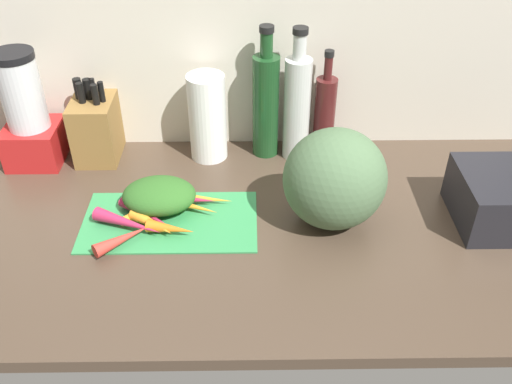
{
  "coord_description": "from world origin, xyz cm",
  "views": [
    {
      "loc": [
        5.38,
        -104.59,
        85.42
      ],
      "look_at": [
        6.79,
        -0.21,
        8.84
      ],
      "focal_mm": 39.55,
      "sensor_mm": 36.0,
      "label": 1
    }
  ],
  "objects_px": {
    "cutting_board": "(170,221)",
    "carrot_2": "(152,223)",
    "carrot_4": "(123,239)",
    "carrot_6": "(187,205)",
    "bottle_1": "(297,106)",
    "knife_block": "(96,128)",
    "winter_squash": "(335,179)",
    "paper_towel_roll": "(207,117)",
    "carrot_0": "(189,199)",
    "bottle_2": "(325,113)",
    "bottle_0": "(266,103)",
    "carrot_3": "(209,199)",
    "carrot_5": "(171,229)",
    "carrot_1": "(138,211)",
    "carrot_7": "(148,214)",
    "carrot_8": "(128,223)",
    "blender_appliance": "(28,116)"
  },
  "relations": [
    {
      "from": "blender_appliance",
      "to": "paper_towel_roll",
      "type": "xyz_separation_m",
      "value": [
        0.47,
        0.02,
        -0.02
      ]
    },
    {
      "from": "carrot_3",
      "to": "paper_towel_roll",
      "type": "relative_size",
      "value": 0.49
    },
    {
      "from": "blender_appliance",
      "to": "bottle_0",
      "type": "distance_m",
      "value": 0.63
    },
    {
      "from": "knife_block",
      "to": "bottle_0",
      "type": "height_order",
      "value": "bottle_0"
    },
    {
      "from": "cutting_board",
      "to": "carrot_5",
      "type": "bearing_deg",
      "value": -79.65
    },
    {
      "from": "bottle_2",
      "to": "blender_appliance",
      "type": "bearing_deg",
      "value": -176.76
    },
    {
      "from": "carrot_4",
      "to": "knife_block",
      "type": "height_order",
      "value": "knife_block"
    },
    {
      "from": "carrot_4",
      "to": "bottle_0",
      "type": "height_order",
      "value": "bottle_0"
    },
    {
      "from": "cutting_board",
      "to": "paper_towel_roll",
      "type": "distance_m",
      "value": 0.33
    },
    {
      "from": "carrot_1",
      "to": "bottle_1",
      "type": "xyz_separation_m",
      "value": [
        0.4,
        0.28,
        0.14
      ]
    },
    {
      "from": "carrot_1",
      "to": "bottle_2",
      "type": "height_order",
      "value": "bottle_2"
    },
    {
      "from": "cutting_board",
      "to": "carrot_2",
      "type": "xyz_separation_m",
      "value": [
        -0.04,
        -0.03,
        0.02
      ]
    },
    {
      "from": "cutting_board",
      "to": "carrot_4",
      "type": "height_order",
      "value": "carrot_4"
    },
    {
      "from": "cutting_board",
      "to": "bottle_1",
      "type": "height_order",
      "value": "bottle_1"
    },
    {
      "from": "carrot_7",
      "to": "carrot_1",
      "type": "bearing_deg",
      "value": 146.4
    },
    {
      "from": "carrot_8",
      "to": "carrot_2",
      "type": "bearing_deg",
      "value": -1.58
    },
    {
      "from": "winter_squash",
      "to": "bottle_1",
      "type": "height_order",
      "value": "bottle_1"
    },
    {
      "from": "winter_squash",
      "to": "knife_block",
      "type": "bearing_deg",
      "value": 153.95
    },
    {
      "from": "carrot_2",
      "to": "knife_block",
      "type": "bearing_deg",
      "value": 119.76
    },
    {
      "from": "carrot_4",
      "to": "paper_towel_roll",
      "type": "distance_m",
      "value": 0.43
    },
    {
      "from": "carrot_4",
      "to": "carrot_7",
      "type": "height_order",
      "value": "carrot_4"
    },
    {
      "from": "carrot_5",
      "to": "carrot_4",
      "type": "bearing_deg",
      "value": -161.82
    },
    {
      "from": "bottle_0",
      "to": "bottle_1",
      "type": "relative_size",
      "value": 1.0
    },
    {
      "from": "carrot_6",
      "to": "bottle_1",
      "type": "height_order",
      "value": "bottle_1"
    },
    {
      "from": "carrot_7",
      "to": "winter_squash",
      "type": "xyz_separation_m",
      "value": [
        0.44,
        -0.0,
        0.1
      ]
    },
    {
      "from": "carrot_6",
      "to": "carrot_7",
      "type": "xyz_separation_m",
      "value": [
        -0.09,
        -0.03,
        -0.0
      ]
    },
    {
      "from": "carrot_3",
      "to": "bottle_1",
      "type": "xyz_separation_m",
      "value": [
        0.23,
        0.23,
        0.14
      ]
    },
    {
      "from": "carrot_4",
      "to": "winter_squash",
      "type": "bearing_deg",
      "value": 10.31
    },
    {
      "from": "carrot_3",
      "to": "bottle_2",
      "type": "bearing_deg",
      "value": 39.96
    },
    {
      "from": "winter_squash",
      "to": "bottle_2",
      "type": "height_order",
      "value": "bottle_2"
    },
    {
      "from": "winter_squash",
      "to": "bottle_0",
      "type": "bearing_deg",
      "value": 115.37
    },
    {
      "from": "carrot_4",
      "to": "bottle_1",
      "type": "xyz_separation_m",
      "value": [
        0.41,
        0.38,
        0.13
      ]
    },
    {
      "from": "cutting_board",
      "to": "knife_block",
      "type": "height_order",
      "value": "knife_block"
    },
    {
      "from": "carrot_0",
      "to": "bottle_2",
      "type": "xyz_separation_m",
      "value": [
        0.36,
        0.26,
        0.09
      ]
    },
    {
      "from": "bottle_1",
      "to": "carrot_1",
      "type": "bearing_deg",
      "value": -145.15
    },
    {
      "from": "winter_squash",
      "to": "carrot_8",
      "type": "bearing_deg",
      "value": -176.07
    },
    {
      "from": "carrot_2",
      "to": "carrot_8",
      "type": "height_order",
      "value": "carrot_8"
    },
    {
      "from": "cutting_board",
      "to": "carrot_5",
      "type": "relative_size",
      "value": 3.7
    },
    {
      "from": "cutting_board",
      "to": "carrot_1",
      "type": "xyz_separation_m",
      "value": [
        -0.08,
        0.02,
        0.01
      ]
    },
    {
      "from": "cutting_board",
      "to": "carrot_2",
      "type": "bearing_deg",
      "value": -138.29
    },
    {
      "from": "cutting_board",
      "to": "carrot_3",
      "type": "relative_size",
      "value": 3.5
    },
    {
      "from": "bottle_0",
      "to": "bottle_2",
      "type": "relative_size",
      "value": 1.23
    },
    {
      "from": "carrot_7",
      "to": "bottle_0",
      "type": "relative_size",
      "value": 0.48
    },
    {
      "from": "carrot_4",
      "to": "carrot_6",
      "type": "height_order",
      "value": "carrot_4"
    },
    {
      "from": "carrot_5",
      "to": "bottle_0",
      "type": "distance_m",
      "value": 0.45
    },
    {
      "from": "carrot_6",
      "to": "bottle_0",
      "type": "relative_size",
      "value": 0.45
    },
    {
      "from": "carrot_2",
      "to": "bottle_0",
      "type": "height_order",
      "value": "bottle_0"
    },
    {
      "from": "carrot_5",
      "to": "bottle_0",
      "type": "height_order",
      "value": "bottle_0"
    },
    {
      "from": "bottle_1",
      "to": "bottle_2",
      "type": "relative_size",
      "value": 1.24
    },
    {
      "from": "carrot_4",
      "to": "bottle_1",
      "type": "bearing_deg",
      "value": 42.78
    }
  ]
}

